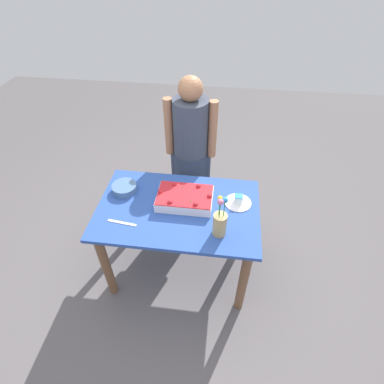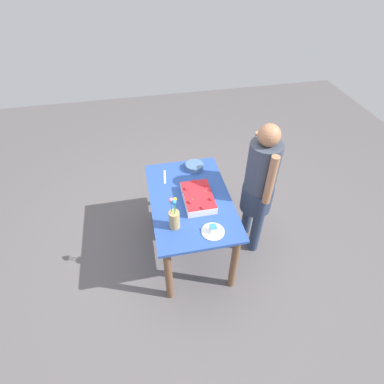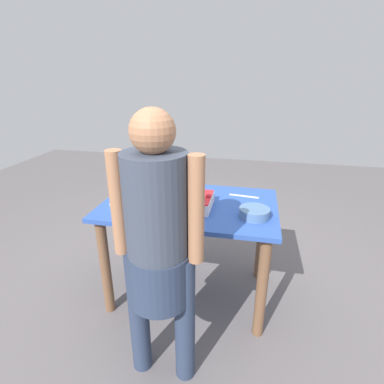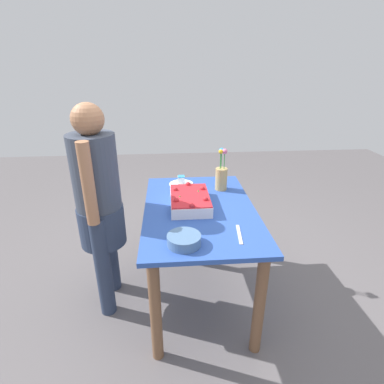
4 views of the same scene
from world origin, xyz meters
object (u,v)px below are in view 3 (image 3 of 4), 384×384
Objects in this scene: sheet_cake at (181,200)px; person_standing at (158,242)px; serving_plate_with_slice at (124,201)px; cake_knife at (244,196)px; fruit_bowl at (254,213)px; flower_vase at (155,176)px.

person_standing is (-0.04, 0.62, 0.04)m from sheet_cake.
serving_plate_with_slice is at bearing 37.04° from person_standing.
cake_knife is 0.34m from fruit_bowl.
fruit_bowl is at bearing 156.19° from flower_vase.
person_standing is at bearing 50.50° from fruit_bowl.
flower_vase is at bearing 19.26° from person_standing.
serving_plate_with_slice is at bearing 68.04° from flower_vase.
serving_plate_with_slice is 1.04× the size of fruit_bowl.
person_standing is at bearing 109.26° from flower_vase.
fruit_bowl is (-0.76, 0.34, -0.08)m from flower_vase.
cake_knife is 0.96m from person_standing.
fruit_bowl is (-0.49, 0.07, -0.01)m from sheet_cake.
serving_plate_with_slice is 0.60× the size of flower_vase.
sheet_cake is 0.39m from flower_vase.
sheet_cake is 0.49m from cake_knife.
fruit_bowl is (-0.89, 0.03, 0.01)m from serving_plate_with_slice.
person_standing is (0.45, 0.55, 0.06)m from fruit_bowl.
flower_vase reaches higher than cake_knife.
sheet_cake reaches higher than fruit_bowl.
sheet_cake is 2.07× the size of serving_plate_with_slice.
serving_plate_with_slice is 0.73m from person_standing.
flower_vase reaches higher than serving_plate_with_slice.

